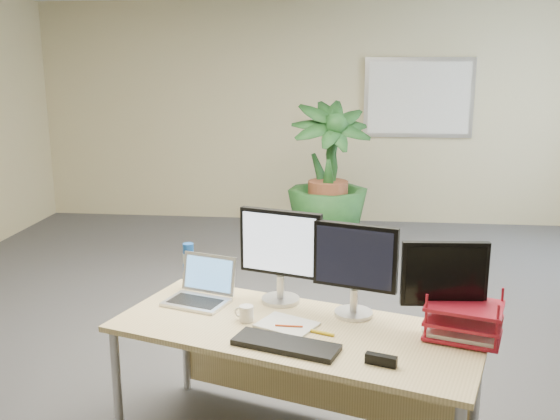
# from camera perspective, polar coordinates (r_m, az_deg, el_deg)

# --- Properties ---
(floor) EXTENTS (8.00, 8.00, 0.00)m
(floor) POSITION_cam_1_polar(r_m,az_deg,el_deg) (4.25, 0.77, -14.25)
(floor) COLOR #404044
(floor) RESTS_ON ground
(back_wall) EXTENTS (7.00, 0.04, 2.70)m
(back_wall) POSITION_cam_1_polar(r_m,az_deg,el_deg) (7.78, 3.55, 8.80)
(back_wall) COLOR #C8BD8E
(back_wall) RESTS_ON floor
(whiteboard) EXTENTS (1.30, 0.04, 0.95)m
(whiteboard) POSITION_cam_1_polar(r_m,az_deg,el_deg) (7.77, 12.57, 9.99)
(whiteboard) COLOR silver
(whiteboard) RESTS_ON back_wall
(desk) EXTENTS (1.95, 1.27, 0.69)m
(desk) POSITION_cam_1_polar(r_m,az_deg,el_deg) (3.28, 2.00, -12.35)
(desk) COLOR tan
(desk) RESTS_ON floor
(floor_plant) EXTENTS (1.06, 1.06, 1.50)m
(floor_plant) POSITION_cam_1_polar(r_m,az_deg,el_deg) (6.25, 4.41, 2.09)
(floor_plant) COLOR #133617
(floor_plant) RESTS_ON floor
(monitor_left) EXTENTS (0.45, 0.21, 0.51)m
(monitor_left) POSITION_cam_1_polar(r_m,az_deg,el_deg) (3.36, 0.04, -3.68)
(monitor_left) COLOR silver
(monitor_left) RESTS_ON desk
(monitor_right) EXTENTS (0.43, 0.20, 0.49)m
(monitor_right) POSITION_cam_1_polar(r_m,az_deg,el_deg) (3.21, 6.86, -4.90)
(monitor_right) COLOR silver
(monitor_right) RESTS_ON desk
(monitor_dark) EXTENTS (0.41, 0.19, 0.46)m
(monitor_dark) POSITION_cam_1_polar(r_m,az_deg,el_deg) (3.09, 14.77, -6.30)
(monitor_dark) COLOR silver
(monitor_dark) RESTS_ON desk
(laptop) EXTENTS (0.40, 0.37, 0.23)m
(laptop) POSITION_cam_1_polar(r_m,az_deg,el_deg) (3.48, -7.18, -7.25)
(laptop) COLOR silver
(laptop) RESTS_ON desk
(keyboard) EXTENTS (0.52, 0.31, 0.03)m
(keyboard) POSITION_cam_1_polar(r_m,az_deg,el_deg) (2.93, 0.53, -12.20)
(keyboard) COLOR black
(keyboard) RESTS_ON desk
(coffee_mug) EXTENTS (0.11, 0.07, 0.08)m
(coffee_mug) POSITION_cam_1_polar(r_m,az_deg,el_deg) (3.20, -3.14, -9.43)
(coffee_mug) COLOR white
(coffee_mug) RESTS_ON desk
(spiral_notebook) EXTENTS (0.34, 0.31, 0.01)m
(spiral_notebook) POSITION_cam_1_polar(r_m,az_deg,el_deg) (3.15, 0.64, -10.45)
(spiral_notebook) COLOR silver
(spiral_notebook) RESTS_ON desk
(orange_pen) EXTENTS (0.14, 0.01, 0.01)m
(orange_pen) POSITION_cam_1_polar(r_m,az_deg,el_deg) (3.12, 0.82, -10.55)
(orange_pen) COLOR #DE4918
(orange_pen) RESTS_ON spiral_notebook
(yellow_highlighter) EXTENTS (0.12, 0.06, 0.02)m
(yellow_highlighter) POSITION_cam_1_polar(r_m,az_deg,el_deg) (3.07, 3.90, -11.15)
(yellow_highlighter) COLOR gold
(yellow_highlighter) RESTS_ON desk
(water_bottle) EXTENTS (0.07, 0.07, 0.26)m
(water_bottle) POSITION_cam_1_polar(r_m,az_deg,el_deg) (3.66, -8.33, -5.13)
(water_bottle) COLOR white
(water_bottle) RESTS_ON desk
(letter_tray) EXTENTS (0.41, 0.35, 0.16)m
(letter_tray) POSITION_cam_1_polar(r_m,az_deg,el_deg) (3.13, 16.42, -9.90)
(letter_tray) COLOR #A31425
(letter_tray) RESTS_ON desk
(stapler) EXTENTS (0.14, 0.08, 0.05)m
(stapler) POSITION_cam_1_polar(r_m,az_deg,el_deg) (2.81, 9.23, -13.38)
(stapler) COLOR black
(stapler) RESTS_ON desk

